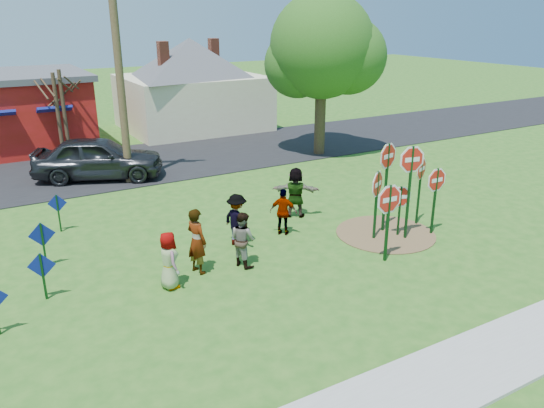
{
  "coord_description": "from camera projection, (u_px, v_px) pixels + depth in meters",
  "views": [
    {
      "loc": [
        -6.64,
        -12.94,
        6.77
      ],
      "look_at": [
        0.99,
        0.3,
        1.26
      ],
      "focal_mm": 35.0,
      "sensor_mm": 36.0,
      "label": 1
    }
  ],
  "objects": [
    {
      "name": "stop_sign_e",
      "position": [
        400.0,
        200.0,
        16.72
      ],
      "size": [
        0.89,
        0.32,
        1.79
      ],
      "rotation": [
        0.0,
        0.0,
        -0.33
      ],
      "color": "#0E3414",
      "rests_on": "ground"
    },
    {
      "name": "blue_diamond_c",
      "position": [
        43.0,
        240.0,
        14.73
      ],
      "size": [
        0.71,
        0.07,
        1.35
      ],
      "rotation": [
        0.0,
        0.0,
        -0.06
      ],
      "color": "#0E3414",
      "rests_on": "ground"
    },
    {
      "name": "bare_tree_east",
      "position": [
        57.0,
        104.0,
        25.05
      ],
      "size": [
        1.8,
        1.8,
        4.18
      ],
      "color": "#382819",
      "rests_on": "ground"
    },
    {
      "name": "person_c",
      "position": [
        243.0,
        239.0,
        14.86
      ],
      "size": [
        0.79,
        0.91,
        1.6
      ],
      "primitive_type": "imported",
      "rotation": [
        0.0,
        0.0,
        1.84
      ],
      "color": "brown",
      "rests_on": "ground"
    },
    {
      "name": "bare_tree_extra",
      "position": [
        63.0,
        102.0,
        25.19
      ],
      "size": [
        1.8,
        1.8,
        4.31
      ],
      "color": "#382819",
      "rests_on": "ground"
    },
    {
      "name": "person_d",
      "position": [
        237.0,
        220.0,
        16.15
      ],
      "size": [
        0.85,
        1.19,
        1.66
      ],
      "primitive_type": "imported",
      "rotation": [
        0.0,
        0.0,
        1.81
      ],
      "color": "#35363B",
      "rests_on": "ground"
    },
    {
      "name": "blue_diamond_d",
      "position": [
        58.0,
        209.0,
        17.17
      ],
      "size": [
        0.59,
        0.17,
        1.29
      ],
      "rotation": [
        0.0,
        0.0,
        -0.26
      ],
      "color": "#0E3414",
      "rests_on": "ground"
    },
    {
      "name": "person_e",
      "position": [
        283.0,
        212.0,
        16.97
      ],
      "size": [
        0.91,
        0.89,
        1.54
      ],
      "primitive_type": "imported",
      "rotation": [
        0.0,
        0.0,
        2.38
      ],
      "color": "#472953",
      "rests_on": "ground"
    },
    {
      "name": "road",
      "position": [
        137.0,
        163.0,
        25.33
      ],
      "size": [
        120.0,
        7.5,
        0.04
      ],
      "primitive_type": "cube",
      "color": "black",
      "rests_on": "ground"
    },
    {
      "name": "stop_sign_c",
      "position": [
        411.0,
        171.0,
        16.15
      ],
      "size": [
        1.11,
        0.26,
        3.17
      ],
      "rotation": [
        0.0,
        0.0,
        -0.21
      ],
      "color": "#0E3414",
      "rests_on": "ground"
    },
    {
      "name": "person_b",
      "position": [
        197.0,
        241.0,
        14.4
      ],
      "size": [
        0.64,
        0.79,
        1.87
      ],
      "primitive_type": "imported",
      "rotation": [
        0.0,
        0.0,
        1.88
      ],
      "color": "#206566",
      "rests_on": "ground"
    },
    {
      "name": "stop_sign_f",
      "position": [
        436.0,
        185.0,
        16.7
      ],
      "size": [
        1.04,
        0.07,
        2.35
      ],
      "rotation": [
        0.0,
        0.0,
        0.0
      ],
      "color": "#0E3414",
      "rests_on": "ground"
    },
    {
      "name": "dirt_patch",
      "position": [
        385.0,
        233.0,
        17.25
      ],
      "size": [
        3.2,
        3.2,
        0.03
      ],
      "primitive_type": "cylinder",
      "color": "brown",
      "rests_on": "ground"
    },
    {
      "name": "blue_diamond_b",
      "position": [
        42.0,
        271.0,
        13.06
      ],
      "size": [
        0.65,
        0.18,
        1.27
      ],
      "rotation": [
        0.0,
        0.0,
        -0.25
      ],
      "color": "#0E3414",
      "rests_on": "ground"
    },
    {
      "name": "suv",
      "position": [
        98.0,
        158.0,
        22.64
      ],
      "size": [
        5.76,
        4.06,
        1.82
      ],
      "primitive_type": "imported",
      "rotation": [
        0.0,
        0.0,
        1.17
      ],
      "color": "#2D2D32",
      "rests_on": "road"
    },
    {
      "name": "stop_sign_b",
      "position": [
        387.0,
        165.0,
        16.72
      ],
      "size": [
        1.09,
        0.29,
        3.11
      ],
      "rotation": [
        0.0,
        0.0,
        0.25
      ],
      "color": "#0E3414",
      "rests_on": "ground"
    },
    {
      "name": "stop_sign_a",
      "position": [
        389.0,
        206.0,
        14.83
      ],
      "size": [
        1.15,
        0.08,
        2.46
      ],
      "rotation": [
        0.0,
        0.0,
        -0.01
      ],
      "color": "#0E3414",
      "rests_on": "ground"
    },
    {
      "name": "person_a",
      "position": [
        169.0,
        260.0,
        13.64
      ],
      "size": [
        0.54,
        0.79,
        1.55
      ],
      "primitive_type": "imported",
      "rotation": [
        0.0,
        0.0,
        1.64
      ],
      "color": "#3E4A89",
      "rests_on": "ground"
    },
    {
      "name": "sidewalk",
      "position": [
        424.0,
        389.0,
        10.07
      ],
      "size": [
        22.0,
        1.8,
        0.08
      ],
      "primitive_type": "cube",
      "color": "#9E9E99",
      "rests_on": "ground"
    },
    {
      "name": "cream_house",
      "position": [
        191.0,
        80.0,
        32.22
      ],
      "size": [
        9.4,
        9.4,
        6.5
      ],
      "color": "beige",
      "rests_on": "ground"
    },
    {
      "name": "utility_pole",
      "position": [
        117.0,
        51.0,
        20.68
      ],
      "size": [
        2.34,
        1.15,
        10.23
      ],
      "rotation": [
        0.0,
        0.0,
        -0.42
      ],
      "color": "#4C3823",
      "rests_on": "ground"
    },
    {
      "name": "ground",
      "position": [
        249.0,
        252.0,
        15.96
      ],
      "size": [
        120.0,
        120.0,
        0.0
      ],
      "primitive_type": "plane",
      "color": "#265B1A",
      "rests_on": "ground"
    },
    {
      "name": "leafy_tree",
      "position": [
        324.0,
        52.0,
        25.42
      ],
      "size": [
        5.5,
        5.02,
        7.82
      ],
      "color": "#382819",
      "rests_on": "ground"
    },
    {
      "name": "stop_sign_d",
      "position": [
        421.0,
        175.0,
        17.45
      ],
      "size": [
        0.92,
        0.41,
        2.45
      ],
      "rotation": [
        0.0,
        0.0,
        0.41
      ],
      "color": "#0E3414",
      "rests_on": "ground"
    },
    {
      "name": "person_f",
      "position": [
        296.0,
        192.0,
        18.44
      ],
      "size": [
        1.66,
        1.39,
        1.79
      ],
      "primitive_type": "imported",
      "rotation": [
        0.0,
        0.0,
        2.52
      ],
      "color": "#194F25",
      "rests_on": "ground"
    },
    {
      "name": "stop_sign_g",
      "position": [
        377.0,
        190.0,
        16.33
      ],
      "size": [
        0.99,
        0.55,
        2.38
      ],
      "rotation": [
        0.0,
        0.0,
        0.5
      ],
      "color": "#0E3414",
      "rests_on": "ground"
    }
  ]
}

